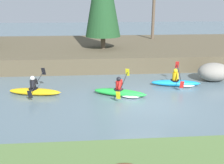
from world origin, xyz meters
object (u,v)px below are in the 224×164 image
object	(u,v)px
kayaker_lead	(178,83)
kayaker_trailing	(35,91)
boulder_midstream	(214,72)
kayaker_middle	(122,92)

from	to	relation	value
kayaker_lead	kayaker_trailing	size ratio (longest dim) A/B	1.00
boulder_midstream	kayaker_middle	bearing A→B (deg)	-159.50
kayaker_lead	boulder_midstream	xyz separation A→B (m)	(2.46, 0.81, 0.35)
kayaker_middle	boulder_midstream	xyz separation A→B (m)	(5.79, 2.17, 0.35)
kayaker_lead	kayaker_middle	xyz separation A→B (m)	(-3.34, -1.36, 0.00)
kayaker_trailing	boulder_midstream	bearing A→B (deg)	20.55
kayaker_lead	kayaker_middle	size ratio (longest dim) A/B	1.02
kayaker_lead	kayaker_trailing	bearing A→B (deg)	-164.76
kayaker_trailing	boulder_midstream	xyz separation A→B (m)	(10.22, 1.65, 0.32)
kayaker_lead	boulder_midstream	size ratio (longest dim) A/B	1.45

